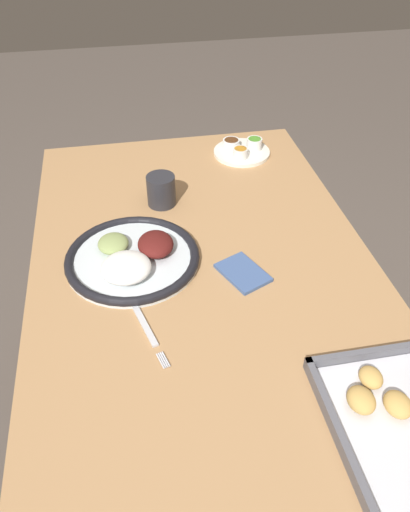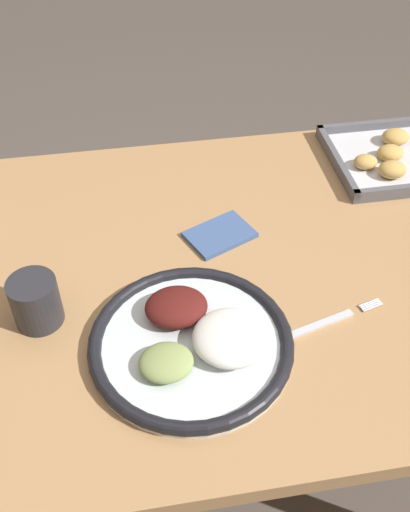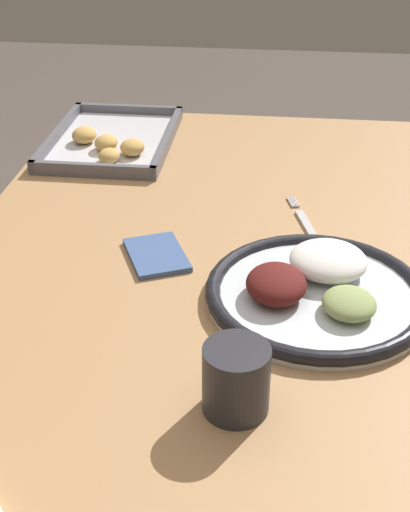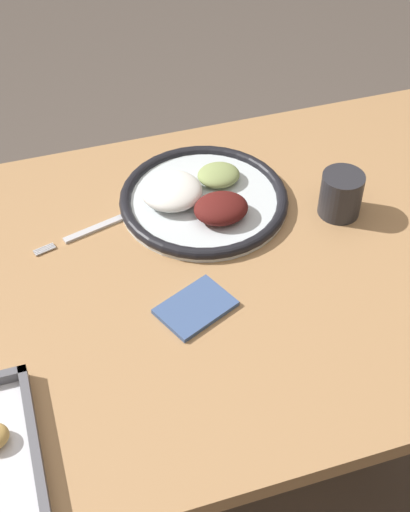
% 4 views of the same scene
% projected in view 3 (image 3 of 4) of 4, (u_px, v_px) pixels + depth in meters
% --- Properties ---
extents(dining_table, '(1.25, 0.74, 0.74)m').
position_uv_depth(dining_table, '(206.00, 333.00, 1.06)').
color(dining_table, '#AD7F51').
rests_on(dining_table, ground_plane).
extents(dinner_plate, '(0.29, 0.29, 0.05)m').
position_uv_depth(dinner_plate, '(316.00, 290.00, 0.93)').
color(dinner_plate, silver).
rests_on(dinner_plate, dining_table).
extents(fork, '(0.20, 0.07, 0.00)m').
position_uv_depth(fork, '(309.00, 229.00, 1.09)').
color(fork, silver).
rests_on(fork, dining_table).
extents(baking_tray, '(0.32, 0.23, 0.04)m').
position_uv_depth(baking_tray, '(111.00, 141.00, 1.38)').
color(baking_tray, '#595960').
rests_on(baking_tray, dining_table).
extents(drinking_cup, '(0.07, 0.07, 0.08)m').
position_uv_depth(drinking_cup, '(236.00, 379.00, 0.74)').
color(drinking_cup, '#28282D').
rests_on(drinking_cup, dining_table).
extents(napkin, '(0.13, 0.11, 0.01)m').
position_uv_depth(napkin, '(157.00, 255.00, 1.02)').
color(napkin, '#3F598C').
rests_on(napkin, dining_table).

